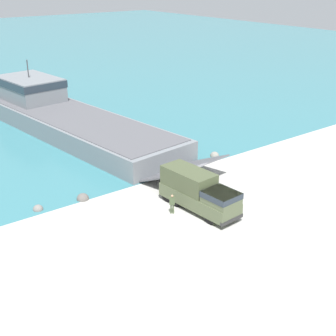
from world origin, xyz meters
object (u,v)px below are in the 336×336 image
(landing_craft, at_px, (65,115))
(mooring_bollard, at_px, (194,171))
(soldier_on_ramp, at_px, (172,203))
(military_truck, at_px, (198,191))
(cargo_crate, at_px, (214,220))

(landing_craft, bearing_deg, mooring_bollard, -86.32)
(landing_craft, xyz_separation_m, soldier_on_ramp, (-2.79, -26.23, -0.92))
(military_truck, xyz_separation_m, soldier_on_ramp, (-2.26, 0.72, -0.66))
(landing_craft, distance_m, military_truck, 26.96)
(landing_craft, height_order, military_truck, landing_craft)
(landing_craft, xyz_separation_m, mooring_bollard, (3.72, -21.34, -1.43))
(military_truck, bearing_deg, mooring_bollard, 138.70)
(mooring_bollard, distance_m, cargo_crate, 9.58)
(soldier_on_ramp, bearing_deg, military_truck, 113.55)
(soldier_on_ramp, bearing_deg, landing_craft, -144.95)
(military_truck, height_order, mooring_bollard, military_truck)
(military_truck, height_order, cargo_crate, military_truck)
(mooring_bollard, bearing_deg, cargo_crate, -120.26)
(military_truck, relative_size, cargo_crate, 12.48)
(landing_craft, xyz_separation_m, cargo_crate, (-1.10, -29.61, -1.67))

